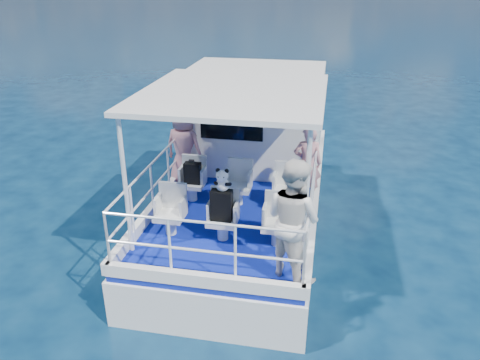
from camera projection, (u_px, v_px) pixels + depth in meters
name	position (u px, v px, depth m)	size (l,w,h in m)	color
ground	(236.00, 249.00, 9.13)	(2000.00, 2000.00, 0.00)	#071E37
hull	(245.00, 224.00, 10.03)	(3.00, 7.00, 1.60)	white
deck	(246.00, 188.00, 9.68)	(2.90, 6.90, 0.10)	navy
cabin	(256.00, 117.00, 10.37)	(2.85, 2.00, 2.20)	white
canopy	(233.00, 93.00, 7.67)	(3.00, 3.20, 0.08)	white
canopy_posts	(233.00, 159.00, 8.09)	(2.77, 2.97, 2.20)	white
railings	(229.00, 198.00, 8.05)	(2.84, 3.59, 1.00)	white
seat_port_fwd	(192.00, 191.00, 9.02)	(0.48, 0.46, 0.38)	silver
seat_center_fwd	(238.00, 195.00, 8.87)	(0.48, 0.46, 0.38)	silver
seat_stbd_fwd	(285.00, 199.00, 8.71)	(0.48, 0.46, 0.38)	silver
seat_port_aft	(171.00, 223.00, 7.86)	(0.48, 0.46, 0.38)	silver
seat_center_aft	(223.00, 229.00, 7.70)	(0.48, 0.46, 0.38)	silver
seat_stbd_aft	(277.00, 234.00, 7.55)	(0.48, 0.46, 0.38)	silver
passenger_port_fwd	(184.00, 147.00, 9.43)	(0.61, 0.43, 1.63)	#C27D86
passenger_stbd_fwd	(307.00, 164.00, 8.84)	(0.54, 0.35, 1.48)	#C88188
passenger_stbd_aft	(293.00, 219.00, 6.53)	(0.88, 0.68, 1.80)	white
backpack_port	(193.00, 173.00, 8.82)	(0.31, 0.17, 0.41)	black
backpack_center	(222.00, 205.00, 7.50)	(0.34, 0.19, 0.51)	black
compact_camera	(191.00, 161.00, 8.74)	(0.10, 0.06, 0.06)	black
panda	(222.00, 180.00, 7.33)	(0.24, 0.20, 0.37)	white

